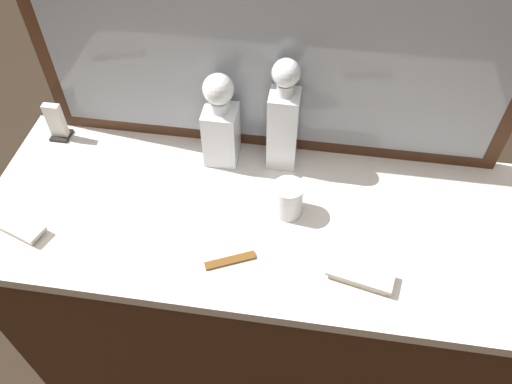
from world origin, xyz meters
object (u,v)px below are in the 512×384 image
(crystal_decanter_far_right, at_px, (283,125))
(silver_brush_rear, at_px, (360,275))
(crystal_decanter_left, at_px, (221,128))
(napkin_holder, at_px, (57,124))
(tortoiseshell_comb, at_px, (230,260))
(silver_brush_far_right, at_px, (14,225))
(crystal_tumbler_rear, at_px, (288,200))

(crystal_decanter_far_right, xyz_separation_m, silver_brush_rear, (0.21, -0.33, -0.11))
(crystal_decanter_left, height_order, napkin_holder, crystal_decanter_left)
(crystal_decanter_left, relative_size, tortoiseshell_comb, 2.31)
(crystal_decanter_left, distance_m, silver_brush_far_right, 0.54)
(crystal_decanter_left, distance_m, napkin_holder, 0.46)
(crystal_tumbler_rear, distance_m, napkin_holder, 0.67)
(crystal_decanter_left, distance_m, tortoiseshell_comb, 0.34)
(crystal_decanter_far_right, distance_m, silver_brush_far_right, 0.68)
(silver_brush_rear, xyz_separation_m, tortoiseshell_comb, (-0.29, 0.00, -0.01))
(silver_brush_rear, bearing_deg, silver_brush_far_right, 178.76)
(crystal_decanter_far_right, xyz_separation_m, tortoiseshell_comb, (-0.08, -0.33, -0.12))
(silver_brush_far_right, bearing_deg, crystal_decanter_left, 34.63)
(crystal_decanter_left, height_order, silver_brush_far_right, crystal_decanter_left)
(napkin_holder, bearing_deg, crystal_decanter_far_right, -0.20)
(crystal_tumbler_rear, distance_m, silver_brush_rear, 0.24)
(crystal_tumbler_rear, height_order, silver_brush_rear, crystal_tumbler_rear)
(crystal_decanter_far_right, xyz_separation_m, crystal_tumbler_rear, (0.03, -0.17, -0.09))
(crystal_tumbler_rear, distance_m, silver_brush_far_right, 0.65)
(crystal_decanter_far_right, xyz_separation_m, silver_brush_far_right, (-0.59, -0.32, -0.11))
(tortoiseshell_comb, bearing_deg, crystal_decanter_left, 103.89)
(silver_brush_rear, bearing_deg, tortoiseshell_comb, 179.85)
(silver_brush_rear, height_order, napkin_holder, napkin_holder)
(crystal_tumbler_rear, height_order, tortoiseshell_comb, crystal_tumbler_rear)
(crystal_tumbler_rear, distance_m, tortoiseshell_comb, 0.20)
(crystal_decanter_far_right, bearing_deg, tortoiseshell_comb, -103.00)
(crystal_decanter_far_right, height_order, crystal_tumbler_rear, crystal_decanter_far_right)
(tortoiseshell_comb, relative_size, napkin_holder, 1.03)
(silver_brush_far_right, height_order, tortoiseshell_comb, silver_brush_far_right)
(crystal_decanter_left, distance_m, crystal_decanter_far_right, 0.16)
(crystal_tumbler_rear, relative_size, tortoiseshell_comb, 0.79)
(silver_brush_far_right, distance_m, tortoiseshell_comb, 0.52)
(crystal_decanter_far_right, bearing_deg, silver_brush_far_right, -152.08)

